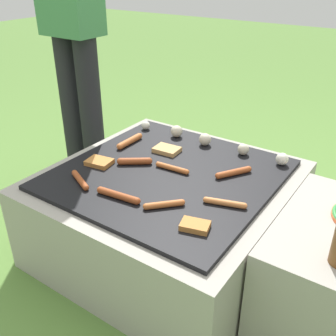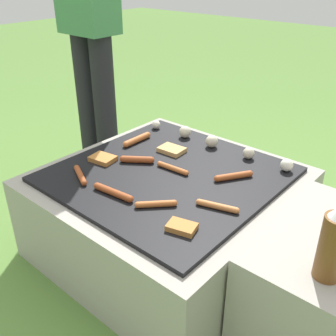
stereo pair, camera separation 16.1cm
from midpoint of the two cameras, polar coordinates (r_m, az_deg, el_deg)
ground_plane at (r=1.84m, az=-2.55°, el=-11.55°), size 14.00×14.00×0.00m
grill at (r=1.73m, az=-2.69°, el=-6.53°), size 0.95×0.95×0.40m
person_standing at (r=2.14m, az=-16.36°, el=21.95°), size 0.30×0.23×1.72m
sausage_mid_left at (r=1.60m, az=6.68°, el=-0.71°), size 0.10×0.15×0.03m
sausage_back_center at (r=1.63m, az=-2.21°, el=-0.07°), size 0.16×0.03×0.02m
sausage_back_left at (r=1.69m, az=-7.59°, el=0.92°), size 0.13×0.10×0.03m
sausage_front_center at (r=1.39m, az=-3.88°, el=-5.40°), size 0.11×0.12×0.02m
sausage_back_right at (r=1.88m, az=-8.03°, el=3.83°), size 0.03×0.18×0.03m
sausage_mid_right at (r=1.46m, az=-10.39°, el=-4.02°), size 0.19×0.04×0.03m
sausage_front_left at (r=1.41m, az=5.02°, el=-5.15°), size 0.15×0.06×0.02m
sausage_front_right at (r=1.60m, az=-15.49°, el=-1.77°), size 0.15×0.08×0.02m
bread_slice_center at (r=1.79m, az=-2.74°, el=2.61°), size 0.12×0.09×0.02m
bread_slice_right at (r=1.29m, az=0.36°, el=-8.49°), size 0.11×0.09×0.02m
bread_slice_left at (r=1.72m, az=-12.60°, el=0.78°), size 0.12×0.10×0.02m
mushroom_row at (r=1.84m, az=3.71°, el=3.92°), size 0.77×0.07×0.06m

